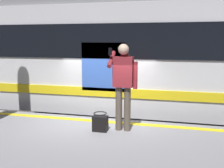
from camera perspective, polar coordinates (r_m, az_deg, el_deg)
The scene contains 7 objects.
ground_plane at distance 6.92m, azimuth -2.30°, elevation -16.13°, with size 24.39×24.39×0.00m, color #4C4742.
safety_line at distance 6.24m, azimuth -3.15°, elevation -8.01°, with size 14.43×0.16×0.01m, color yellow.
track_rail_near at distance 8.14m, azimuth 0.54°, elevation -11.45°, with size 19.14×0.08×0.16m, color slate.
track_rail_far at distance 9.46m, azimuth 2.59°, elevation -8.42°, with size 19.14×0.08×0.16m, color slate.
train_carriage at distance 8.12m, azimuth 15.60°, elevation 6.00°, with size 11.99×3.01×4.01m.
passenger at distance 5.41m, azimuth 2.49°, elevation 0.90°, with size 0.57×0.55×1.81m.
handbag at distance 5.55m, azimuth -2.57°, elevation -8.39°, with size 0.31×0.28×0.39m.
Camera 1 is at (-1.77, 5.98, 3.00)m, focal length 42.23 mm.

